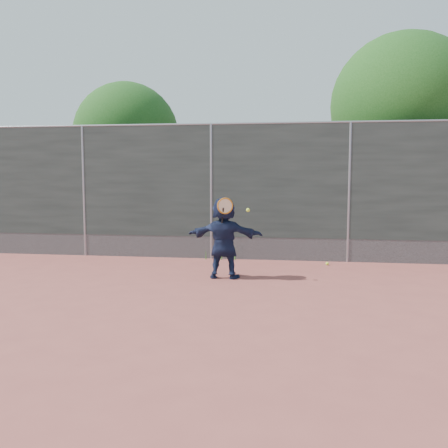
# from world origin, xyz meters

# --- Properties ---
(ground) EXTENTS (80.00, 80.00, 0.00)m
(ground) POSITION_xyz_m (0.00, 0.00, 0.00)
(ground) COLOR #9E4C42
(ground) RESTS_ON ground
(player) EXTENTS (1.40, 0.49, 1.49)m
(player) POSITION_xyz_m (0.59, 1.45, 0.75)
(player) COLOR #161F3C
(player) RESTS_ON ground
(ball_ground) EXTENTS (0.07, 0.07, 0.07)m
(ball_ground) POSITION_xyz_m (2.55, 3.03, 0.03)
(ball_ground) COLOR #D2F937
(ball_ground) RESTS_ON ground
(fence) EXTENTS (20.00, 0.06, 3.03)m
(fence) POSITION_xyz_m (-0.00, 3.50, 1.58)
(fence) COLOR #38423D
(fence) RESTS_ON ground
(swing_action) EXTENTS (0.58, 0.16, 0.51)m
(swing_action) POSITION_xyz_m (0.68, 1.26, 1.31)
(swing_action) COLOR #C87012
(swing_action) RESTS_ON ground
(tree_right) EXTENTS (3.78, 3.60, 5.39)m
(tree_right) POSITION_xyz_m (4.68, 5.75, 3.49)
(tree_right) COLOR #382314
(tree_right) RESTS_ON ground
(tree_left) EXTENTS (3.15, 3.00, 4.53)m
(tree_left) POSITION_xyz_m (-2.85, 6.55, 2.94)
(tree_left) COLOR #382314
(tree_left) RESTS_ON ground
(weed_clump) EXTENTS (0.68, 0.07, 0.30)m
(weed_clump) POSITION_xyz_m (0.29, 3.38, 0.13)
(weed_clump) COLOR #387226
(weed_clump) RESTS_ON ground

